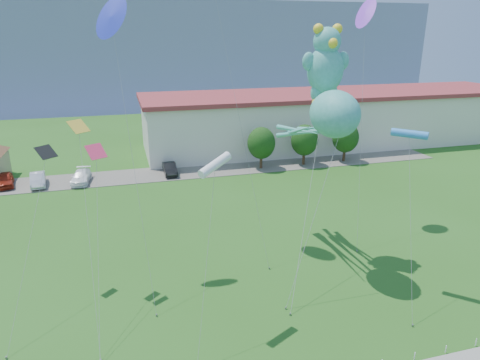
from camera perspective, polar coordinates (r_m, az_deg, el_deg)
name	(u,v)px	position (r m, az deg, el deg)	size (l,w,h in m)	color
parking_strip	(184,172)	(54.73, -7.52, 1.05)	(70.00, 6.00, 0.06)	#59544C
hill_ridge	(140,49)	(136.94, -13.24, 16.62)	(160.00, 50.00, 25.00)	slate
warehouse	(337,118)	(70.21, 12.85, 8.13)	(61.00, 15.00, 8.20)	beige
tree_near	(261,143)	(55.07, 2.86, 4.93)	(3.60, 3.60, 5.47)	#3F2B19
tree_mid	(305,140)	(57.21, 8.60, 5.27)	(3.60, 3.60, 5.47)	#3F2B19
tree_far	(345,137)	(59.88, 13.88, 5.54)	(3.60, 3.60, 5.47)	#3F2B19
parked_car_red	(5,180)	(55.91, -28.87, 0.04)	(1.78, 4.44, 1.51)	maroon
parked_car_silver	(38,179)	(54.35, -25.36, 0.07)	(1.55, 4.45, 1.47)	silver
parked_car_white	(81,177)	(53.53, -20.44, 0.40)	(1.93, 4.75, 1.38)	white
parked_car_black	(170,169)	(53.91, -9.34, 1.51)	(1.50, 4.29, 1.41)	black
octopus_kite	(325,122)	(30.51, 11.26, 7.63)	(6.20, 11.29, 13.16)	teal
teddy_bear_kite	(326,64)	(31.98, 11.37, 14.94)	(7.10, 8.97, 17.30)	teal
small_kite_black	(42,172)	(29.70, -24.87, 0.98)	(2.93, 8.25, 9.85)	black
small_kite_blue	(112,24)	(30.19, -16.66, 19.25)	(2.06, 8.17, 18.30)	#2131C0
small_kite_white	(215,166)	(23.22, -3.38, 1.82)	(2.33, 5.14, 10.31)	white
small_kite_purple	(365,19)	(39.43, 16.37, 19.95)	(4.03, 7.73, 18.99)	purple
small_kite_cyan	(410,136)	(28.90, 21.67, 5.53)	(1.90, 5.79, 11.11)	#2F84D6
small_kite_pink	(96,172)	(27.55, -18.60, 0.96)	(1.29, 8.45, 10.11)	#E5325C
small_kite_yellow	(81,151)	(28.16, -20.47, 3.64)	(1.29, 9.14, 11.54)	gold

